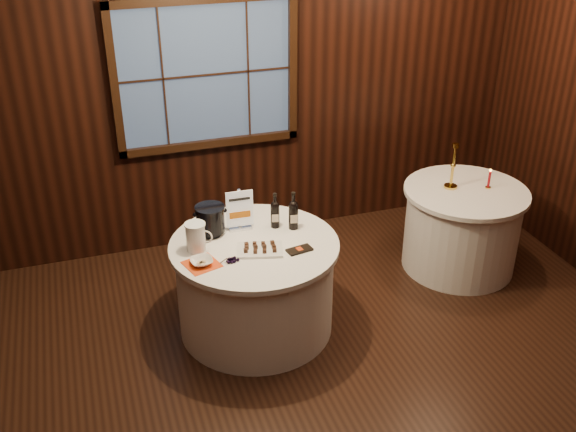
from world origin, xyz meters
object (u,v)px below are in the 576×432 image
object	(u,v)px
chocolate_plate	(260,249)
cracker_bowl	(202,262)
port_bottle_left	(275,213)
grape_bunch	(232,260)
red_candle	(489,181)
main_table	(255,286)
brass_candlestick	(452,172)
port_bottle_right	(293,213)
chocolate_box	(299,250)
glass_pitcher	(196,237)
sign_stand	(240,216)
ice_bucket	(210,220)
side_table	(461,228)

from	to	relation	value
chocolate_plate	cracker_bowl	world-z (taller)	chocolate_plate
port_bottle_left	grape_bunch	xyz separation A→B (m)	(-0.44, -0.40, -0.11)
grape_bunch	red_candle	world-z (taller)	red_candle
chocolate_plate	cracker_bowl	distance (m)	0.45
main_table	grape_bunch	xyz separation A→B (m)	(-0.22, -0.21, 0.40)
chocolate_plate	brass_candlestick	xyz separation A→B (m)	(1.88, 0.51, 0.13)
port_bottle_left	brass_candlestick	size ratio (longest dim) A/B	0.71
port_bottle_right	chocolate_box	world-z (taller)	port_bottle_right
cracker_bowl	brass_candlestick	world-z (taller)	brass_candlestick
chocolate_plate	grape_bunch	distance (m)	0.24
chocolate_plate	glass_pitcher	world-z (taller)	glass_pitcher
red_candle	grape_bunch	bearing A→B (deg)	-168.83
chocolate_plate	port_bottle_left	bearing A→B (deg)	55.79
port_bottle_right	brass_candlestick	bearing A→B (deg)	20.88
chocolate_box	port_bottle_right	bearing A→B (deg)	68.88
main_table	port_bottle_left	world-z (taller)	port_bottle_left
cracker_bowl	chocolate_plate	bearing A→B (deg)	6.05
chocolate_box	sign_stand	bearing A→B (deg)	115.76
red_candle	ice_bucket	bearing A→B (deg)	-179.19
port_bottle_left	chocolate_box	xyz separation A→B (m)	(0.06, -0.40, -0.12)
sign_stand	red_candle	distance (m)	2.24
ice_bucket	chocolate_plate	size ratio (longest dim) A/B	0.62
ice_bucket	brass_candlestick	world-z (taller)	brass_candlestick
ice_bucket	brass_candlestick	size ratio (longest dim) A/B	0.57
grape_bunch	side_table	bearing A→B (deg)	12.82
sign_stand	ice_bucket	xyz separation A→B (m)	(-0.23, -0.01, 0.01)
chocolate_plate	side_table	bearing A→B (deg)	12.05
cracker_bowl	red_candle	bearing A→B (deg)	9.58
grape_bunch	port_bottle_right	bearing A→B (deg)	29.96
ice_bucket	glass_pitcher	size ratio (longest dim) A/B	1.06
ice_bucket	chocolate_box	size ratio (longest dim) A/B	1.24
sign_stand	brass_candlestick	size ratio (longest dim) A/B	0.83
side_table	glass_pitcher	size ratio (longest dim) A/B	4.91
port_bottle_right	cracker_bowl	xyz separation A→B (m)	(-0.79, -0.30, -0.11)
main_table	port_bottle_right	bearing A→B (deg)	19.47
sign_stand	chocolate_box	xyz separation A→B (m)	(0.33, -0.46, -0.11)
port_bottle_right	red_candle	world-z (taller)	port_bottle_right
cracker_bowl	grape_bunch	bearing A→B (deg)	-8.72
ice_bucket	chocolate_box	bearing A→B (deg)	-38.65
chocolate_box	brass_candlestick	xyz separation A→B (m)	(1.60, 0.59, 0.14)
port_bottle_left	port_bottle_right	bearing A→B (deg)	-12.94
chocolate_box	grape_bunch	world-z (taller)	grape_bunch
chocolate_box	cracker_bowl	size ratio (longest dim) A/B	1.19
port_bottle_right	glass_pitcher	bearing A→B (deg)	-162.28
port_bottle_right	glass_pitcher	world-z (taller)	port_bottle_right
chocolate_box	grape_bunch	bearing A→B (deg)	169.32
main_table	sign_stand	bearing A→B (deg)	99.91
sign_stand	glass_pitcher	xyz separation A→B (m)	(-0.38, -0.21, -0.00)
chocolate_box	glass_pitcher	distance (m)	0.76
main_table	chocolate_box	size ratio (longest dim) A/B	6.81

